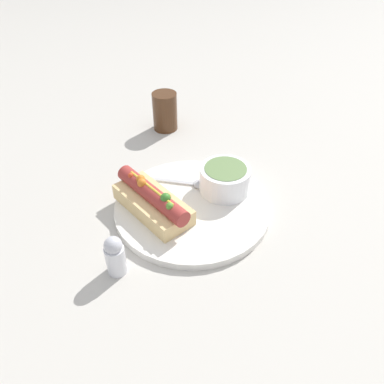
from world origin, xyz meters
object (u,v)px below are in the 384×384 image
Objects in this scene: soup_bowl at (225,178)px; salt_shaker at (115,256)px; hot_dog at (152,201)px; drinking_glass at (165,111)px; spoon at (193,183)px.

soup_bowl is 1.34× the size of salt_shaker.
hot_dog is 0.15m from soup_bowl.
salt_shaker is (0.39, -0.23, -0.01)m from drinking_glass.
salt_shaker is at bearing -67.87° from soup_bowl.
drinking_glass is 1.28× the size of salt_shaker.
salt_shaker is (0.14, -0.19, 0.02)m from spoon.
salt_shaker is at bearing -109.71° from spoon.
soup_bowl is at bearing -1.82° from spoon.
soup_bowl is at bearing 2.13° from drinking_glass.
soup_bowl is at bearing 73.61° from hot_dog.
hot_dog is at bearing -89.14° from soup_bowl.
soup_bowl is 0.07m from spoon.
salt_shaker reaches higher than soup_bowl.
drinking_glass is at bearing 149.47° from salt_shaker.
hot_dog reaches higher than soup_bowl.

